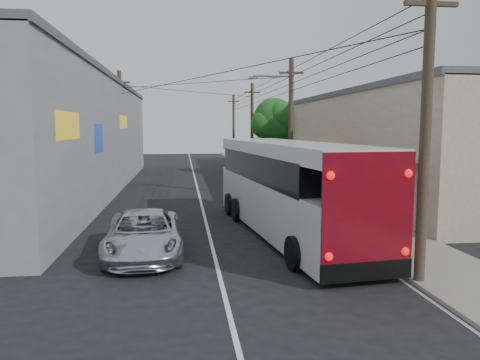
{
  "coord_description": "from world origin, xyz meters",
  "views": [
    {
      "loc": [
        -0.99,
        -13.35,
        4.16
      ],
      "look_at": [
        1.55,
        7.2,
        1.8
      ],
      "focal_mm": 35.0,
      "sensor_mm": 36.0,
      "label": 1
    }
  ],
  "objects_px": {
    "parked_car_far": "(236,165)",
    "pedestrian_near": "(314,190)",
    "pedestrian_far": "(318,179)",
    "parked_car_mid": "(256,172)",
    "coach_bus": "(287,187)",
    "jeepney": "(144,234)",
    "parked_suv": "(265,177)"
  },
  "relations": [
    {
      "from": "parked_car_far",
      "to": "pedestrian_near",
      "type": "relative_size",
      "value": 2.43
    },
    {
      "from": "pedestrian_far",
      "to": "parked_car_mid",
      "type": "bearing_deg",
      "value": -64.96
    },
    {
      "from": "coach_bus",
      "to": "jeepney",
      "type": "height_order",
      "value": "coach_bus"
    },
    {
      "from": "coach_bus",
      "to": "parked_car_far",
      "type": "height_order",
      "value": "coach_bus"
    },
    {
      "from": "jeepney",
      "to": "pedestrian_far",
      "type": "bearing_deg",
      "value": 51.04
    },
    {
      "from": "jeepney",
      "to": "pedestrian_near",
      "type": "distance_m",
      "value": 10.73
    },
    {
      "from": "jeepney",
      "to": "parked_suv",
      "type": "distance_m",
      "value": 17.67
    },
    {
      "from": "jeepney",
      "to": "parked_suv",
      "type": "xyz_separation_m",
      "value": [
        6.86,
        16.29,
        0.02
      ]
    },
    {
      "from": "jeepney",
      "to": "parked_car_far",
      "type": "xyz_separation_m",
      "value": [
        6.06,
        26.91,
        0.02
      ]
    },
    {
      "from": "pedestrian_near",
      "to": "parked_suv",
      "type": "bearing_deg",
      "value": -107.81
    },
    {
      "from": "parked_car_far",
      "to": "parked_car_mid",
      "type": "bearing_deg",
      "value": -79.74
    },
    {
      "from": "parked_car_far",
      "to": "jeepney",
      "type": "bearing_deg",
      "value": -99.22
    },
    {
      "from": "coach_bus",
      "to": "jeepney",
      "type": "relative_size",
      "value": 2.46
    },
    {
      "from": "parked_car_far",
      "to": "pedestrian_far",
      "type": "bearing_deg",
      "value": -72.08
    },
    {
      "from": "parked_car_far",
      "to": "pedestrian_far",
      "type": "distance_m",
      "value": 14.34
    },
    {
      "from": "pedestrian_near",
      "to": "pedestrian_far",
      "type": "distance_m",
      "value": 5.92
    },
    {
      "from": "pedestrian_near",
      "to": "pedestrian_far",
      "type": "relative_size",
      "value": 1.14
    },
    {
      "from": "pedestrian_near",
      "to": "pedestrian_far",
      "type": "xyz_separation_m",
      "value": [
        1.89,
        5.61,
        -0.11
      ]
    },
    {
      "from": "coach_bus",
      "to": "parked_car_far",
      "type": "distance_m",
      "value": 24.56
    },
    {
      "from": "coach_bus",
      "to": "parked_car_far",
      "type": "relative_size",
      "value": 2.81
    },
    {
      "from": "parked_car_far",
      "to": "parked_suv",
      "type": "bearing_deg",
      "value": -82.22
    },
    {
      "from": "jeepney",
      "to": "parked_car_far",
      "type": "height_order",
      "value": "parked_car_far"
    },
    {
      "from": "parked_car_far",
      "to": "pedestrian_near",
      "type": "bearing_deg",
      "value": -81.58
    },
    {
      "from": "parked_car_mid",
      "to": "pedestrian_far",
      "type": "height_order",
      "value": "pedestrian_far"
    },
    {
      "from": "coach_bus",
      "to": "pedestrian_far",
      "type": "distance_m",
      "value": 11.54
    },
    {
      "from": "parked_suv",
      "to": "pedestrian_near",
      "type": "bearing_deg",
      "value": -90.99
    },
    {
      "from": "parked_suv",
      "to": "pedestrian_far",
      "type": "relative_size",
      "value": 3.13
    },
    {
      "from": "parked_car_mid",
      "to": "pedestrian_near",
      "type": "bearing_deg",
      "value": -87.55
    },
    {
      "from": "jeepney",
      "to": "coach_bus",
      "type": "bearing_deg",
      "value": 22.01
    },
    {
      "from": "jeepney",
      "to": "parked_car_mid",
      "type": "bearing_deg",
      "value": 68.75
    },
    {
      "from": "parked_suv",
      "to": "pedestrian_near",
      "type": "relative_size",
      "value": 2.75
    },
    {
      "from": "coach_bus",
      "to": "parked_car_far",
      "type": "bearing_deg",
      "value": 81.71
    }
  ]
}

